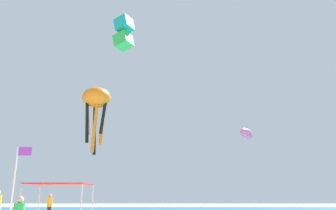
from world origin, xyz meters
The scene contains 7 objects.
ocean_strip centered at (0.00, 24.56, 0.01)m, with size 110.00×20.96×0.03m, color #1E6B93.
canopy_tent centered at (-5.43, 4.59, 2.13)m, with size 3.23×2.63×2.24m.
person_rightmost centered at (-8.29, 11.42, 1.01)m, with size 0.41×0.46×1.72m.
banner_flag centered at (-5.55, -0.59, 2.13)m, with size 0.61×0.06×3.53m.
kite_octopus_orange centered at (-7.31, 20.24, 11.62)m, with size 3.85×3.85×7.28m.
kite_inflatable_pink centered at (10.65, 27.02, 9.24)m, with size 3.24×4.68×1.73m.
kite_box_teal centered at (-3.84, 15.33, 17.28)m, with size 2.20×2.09×3.37m.
Camera 1 is at (0.59, -14.01, 1.59)m, focal length 34.76 mm.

